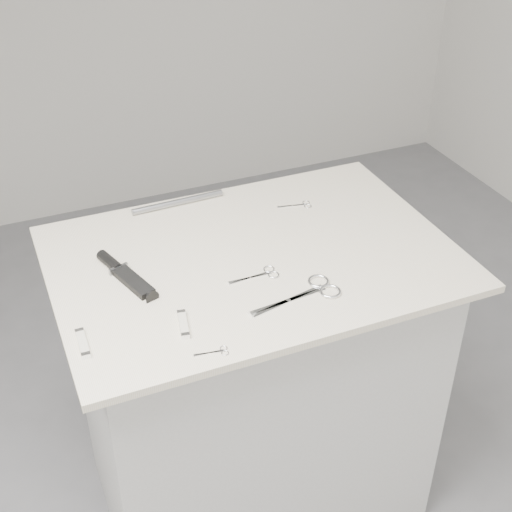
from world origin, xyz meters
name	(u,v)px	position (x,y,z in m)	size (l,w,h in m)	color
ground	(254,491)	(0.00, 0.00, -0.01)	(4.00, 4.00, 0.01)	slate
plinth	(254,390)	(0.00, 0.00, 0.45)	(0.90, 0.60, 0.90)	#BCBCB9
display_board	(253,258)	(0.00, 0.00, 0.91)	(1.00, 0.70, 0.02)	beige
large_shears	(312,291)	(0.07, -0.20, 0.92)	(0.23, 0.10, 0.01)	white
embroidery_scissors_a	(262,274)	(-0.01, -0.09, 0.92)	(0.13, 0.05, 0.00)	white
embroidery_scissors_b	(300,205)	(0.21, 0.18, 0.92)	(0.10, 0.04, 0.00)	white
tiny_scissors	(216,352)	(-0.21, -0.31, 0.92)	(0.07, 0.03, 0.00)	white
sheathed_knife	(123,273)	(-0.32, 0.04, 0.93)	(0.10, 0.22, 0.03)	black
pocket_knife_a	(83,343)	(-0.46, -0.18, 0.93)	(0.02, 0.09, 0.01)	beige
pocket_knife_b	(183,324)	(-0.25, -0.20, 0.93)	(0.04, 0.09, 0.01)	beige
metal_rail	(178,202)	(-0.10, 0.31, 0.93)	(0.02, 0.02, 0.26)	gray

